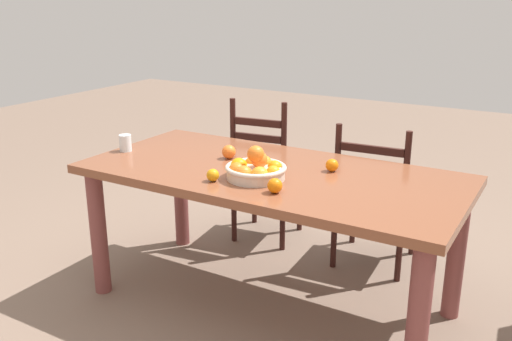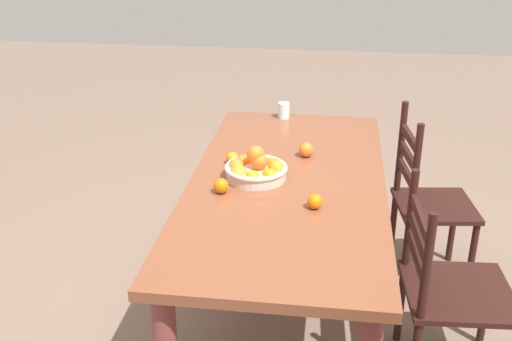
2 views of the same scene
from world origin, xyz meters
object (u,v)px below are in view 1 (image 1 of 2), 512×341
(orange_loose_1, at_px, (275,186))
(orange_loose_2, at_px, (332,165))
(orange_loose_3, at_px, (213,175))
(chair_near_window, at_px, (265,174))
(fruit_bowl, at_px, (255,169))
(orange_loose_0, at_px, (229,152))
(chair_by_cabinet, at_px, (375,198))
(dining_table, at_px, (271,191))
(drinking_glass, at_px, (125,143))

(orange_loose_1, xyz_separation_m, orange_loose_2, (0.10, 0.42, -0.00))
(orange_loose_3, bearing_deg, chair_near_window, 105.62)
(orange_loose_3, bearing_deg, fruit_bowl, 42.18)
(chair_near_window, bearing_deg, orange_loose_2, 133.43)
(orange_loose_1, height_order, orange_loose_2, orange_loose_1)
(orange_loose_0, distance_m, orange_loose_2, 0.57)
(chair_by_cabinet, xyz_separation_m, orange_loose_1, (-0.14, -1.00, 0.35))
(dining_table, relative_size, chair_near_window, 1.97)
(chair_by_cabinet, relative_size, orange_loose_3, 14.87)
(orange_loose_2, xyz_separation_m, drinking_glass, (-1.15, -0.24, 0.01))
(orange_loose_3, relative_size, drinking_glass, 0.64)
(dining_table, relative_size, chair_by_cabinet, 2.14)
(dining_table, xyz_separation_m, orange_loose_3, (-0.15, -0.29, 0.14))
(orange_loose_1, bearing_deg, drinking_glass, 170.30)
(fruit_bowl, height_order, orange_loose_0, fruit_bowl)
(fruit_bowl, bearing_deg, orange_loose_1, -36.40)
(orange_loose_3, bearing_deg, orange_loose_0, 111.62)
(orange_loose_1, bearing_deg, orange_loose_2, 77.18)
(chair_by_cabinet, xyz_separation_m, fruit_bowl, (-0.32, -0.87, 0.37))
(orange_loose_0, height_order, orange_loose_2, orange_loose_0)
(chair_by_cabinet, bearing_deg, chair_near_window, -3.54)
(orange_loose_0, height_order, orange_loose_3, orange_loose_0)
(chair_by_cabinet, height_order, drinking_glass, chair_by_cabinet)
(orange_loose_3, bearing_deg, chair_by_cabinet, 64.82)
(dining_table, distance_m, drinking_glass, 0.90)
(dining_table, distance_m, chair_near_window, 0.86)
(drinking_glass, bearing_deg, fruit_bowl, -3.20)
(chair_near_window, xyz_separation_m, orange_loose_3, (0.28, -1.01, 0.32))
(dining_table, height_order, drinking_glass, drinking_glass)
(orange_loose_2, bearing_deg, drinking_glass, -168.21)
(chair_near_window, height_order, orange_loose_1, chair_near_window)
(orange_loose_0, xyz_separation_m, orange_loose_2, (0.57, 0.07, -0.01))
(chair_near_window, relative_size, drinking_glass, 10.40)
(chair_by_cabinet, bearing_deg, orange_loose_2, 81.48)
(dining_table, height_order, chair_near_window, chair_near_window)
(chair_by_cabinet, relative_size, orange_loose_2, 13.99)
(orange_loose_0, height_order, drinking_glass, drinking_glass)
(dining_table, bearing_deg, chair_near_window, 121.23)
(fruit_bowl, bearing_deg, drinking_glass, 176.80)
(orange_loose_1, height_order, drinking_glass, drinking_glass)
(chair_near_window, distance_m, chair_by_cabinet, 0.76)
(orange_loose_2, bearing_deg, fruit_bowl, -133.45)
(chair_by_cabinet, relative_size, fruit_bowl, 3.03)
(orange_loose_1, bearing_deg, fruit_bowl, 143.60)
(chair_by_cabinet, xyz_separation_m, orange_loose_0, (-0.62, -0.65, 0.36))
(dining_table, bearing_deg, chair_by_cabinet, 66.08)
(dining_table, relative_size, drinking_glass, 20.49)
(chair_near_window, xyz_separation_m, orange_loose_1, (0.61, -1.00, 0.33))
(chair_near_window, distance_m, fruit_bowl, 1.03)
(dining_table, relative_size, orange_loose_0, 25.74)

